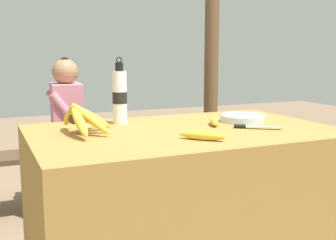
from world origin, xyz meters
TOP-DOWN VIEW (x-y plane):
  - market_counter at (0.00, 0.00)m, footprint 1.41×0.90m
  - banana_bunch_ripe at (-0.46, 0.08)m, footprint 0.21×0.37m
  - serving_bowl at (0.37, 0.07)m, footprint 0.23×0.23m
  - water_bottle at (-0.23, 0.27)m, footprint 0.07×0.07m
  - loose_banana_front at (-0.04, -0.26)m, footprint 0.17×0.17m
  - loose_banana_side at (0.18, 0.04)m, footprint 0.11×0.17m
  - knife at (0.29, -0.12)m, footprint 0.19×0.15m
  - wooden_bench at (-0.16, 1.24)m, footprint 1.88×0.32m
  - seated_vendor at (-0.37, 1.21)m, footprint 0.42×0.40m
  - banana_bunch_green at (0.39, 1.24)m, footprint 0.19×0.30m
  - support_post_far at (1.04, 1.57)m, footprint 0.13×0.13m

SIDE VIEW (x-z plane):
  - wooden_bench at x=-0.16m, z-range 0.15..0.58m
  - market_counter at x=0.00m, z-range 0.00..0.76m
  - banana_bunch_green at x=0.39m, z-range 0.42..0.58m
  - seated_vendor at x=-0.37m, z-range 0.08..1.17m
  - knife at x=0.29m, z-range 0.76..0.78m
  - loose_banana_front at x=-0.04m, z-range 0.76..0.80m
  - loose_banana_side at x=0.18m, z-range 0.76..0.80m
  - serving_bowl at x=0.37m, z-range 0.76..0.80m
  - banana_bunch_ripe at x=-0.46m, z-range 0.76..0.91m
  - water_bottle at x=-0.23m, z-range 0.73..1.07m
  - support_post_far at x=1.04m, z-range 0.00..2.49m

